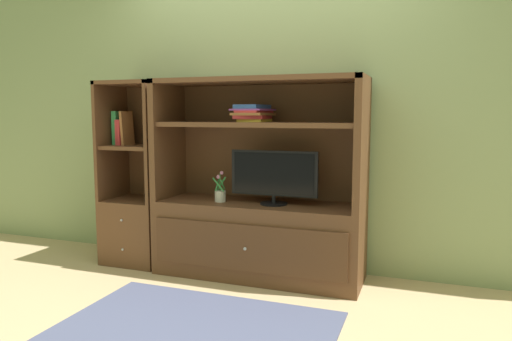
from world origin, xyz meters
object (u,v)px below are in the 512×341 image
Objects in this scene: potted_plant at (220,194)px; magazine_stack at (253,113)px; tv_monitor at (274,176)px; media_console at (259,215)px; bookshelf_tall at (138,204)px; upright_book_row at (122,130)px.

potted_plant is 0.72× the size of magazine_stack.
potted_plant is 0.66m from magazine_stack.
magazine_stack reaches higher than tv_monitor.
media_console is 1.08m from bookshelf_tall.
potted_plant is (-0.28, -0.08, 0.16)m from media_console.
potted_plant is at bearing -163.45° from magazine_stack.
tv_monitor is at bearing -11.51° from magazine_stack.
magazine_stack is 1.18× the size of upright_book_row.
tv_monitor is 2.78× the size of potted_plant.
media_console reaches higher than magazine_stack.
potted_plant is at bearing -164.31° from media_console.
tv_monitor is 2.01× the size of magazine_stack.
media_console is 1.36m from upright_book_row.
magazine_stack is 1.28m from bookshelf_tall.
magazine_stack is (-0.18, 0.04, 0.46)m from tv_monitor.
bookshelf_tall is at bearing 179.45° from magazine_stack.
tv_monitor reaches higher than potted_plant.
magazine_stack is at bearing 0.01° from upright_book_row.
media_console is 2.39× the size of tv_monitor.
bookshelf_tall is 0.63m from upright_book_row.
media_console is 0.34m from potted_plant.
media_console reaches higher than tv_monitor.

